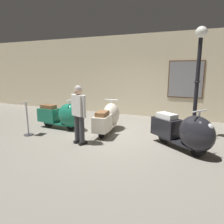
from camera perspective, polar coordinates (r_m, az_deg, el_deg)
ground_plane at (r=6.15m, az=-0.02°, el=-7.03°), size 60.00×60.00×0.00m
showroom_back_wall at (r=8.91m, az=8.47°, el=9.88°), size 18.00×0.24×3.41m
scooter_0 at (r=7.03m, az=-13.46°, el=-0.99°), size 1.70×0.58×1.02m
scooter_1 at (r=6.59m, az=-0.94°, el=-1.56°), size 0.66×1.71×1.02m
scooter_2 at (r=5.30m, az=19.92°, el=-5.24°), size 1.73×1.46×1.09m
lamppost at (r=6.31m, az=22.76°, el=9.36°), size 0.31×0.31×3.12m
visitor_0 at (r=5.46m, az=-9.23°, el=0.36°), size 0.51×0.34×1.58m
info_stanchion at (r=6.72m, az=-22.48°, el=-2.28°), size 0.28×0.34×1.09m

